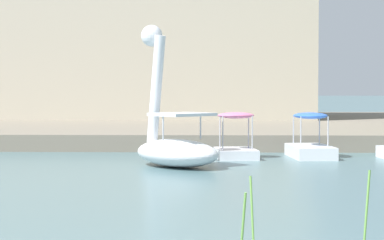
{
  "coord_description": "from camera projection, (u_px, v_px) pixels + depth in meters",
  "views": [
    {
      "loc": [
        -0.27,
        -7.19,
        2.15
      ],
      "look_at": [
        -0.95,
        14.76,
        1.24
      ],
      "focal_mm": 70.29,
      "sensor_mm": 36.0,
      "label": 1
    }
  ],
  "objects": [
    {
      "name": "pedal_boat_blue",
      "position": [
        310.0,
        144.0,
        23.45
      ],
      "size": [
        1.4,
        2.46,
        1.41
      ],
      "color": "white",
      "rests_on": "ground_plane"
    },
    {
      "name": "pedal_boat_pink",
      "position": [
        236.0,
        144.0,
        23.22
      ],
      "size": [
        1.39,
        1.96,
        1.43
      ],
      "color": "white",
      "rests_on": "ground_plane"
    },
    {
      "name": "apartment_block",
      "position": [
        120.0,
        36.0,
        41.79
      ],
      "size": [
        21.55,
        9.67,
        9.02
      ],
      "primitive_type": "cube",
      "rotation": [
        0.0,
        0.0,
        -0.05
      ],
      "color": "#B2A893",
      "rests_on": "shore_bank_far"
    },
    {
      "name": "swan_boat",
      "position": [
        174.0,
        140.0,
        20.76
      ],
      "size": [
        3.17,
        3.28,
        3.98
      ],
      "color": "white",
      "rests_on": "ground_plane"
    },
    {
      "name": "shore_bank_far",
      "position": [
        220.0,
        125.0,
        38.27
      ],
      "size": [
        131.32,
        25.81,
        0.58
      ],
      "primitive_type": "cube",
      "color": "slate",
      "rests_on": "ground_plane"
    }
  ]
}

